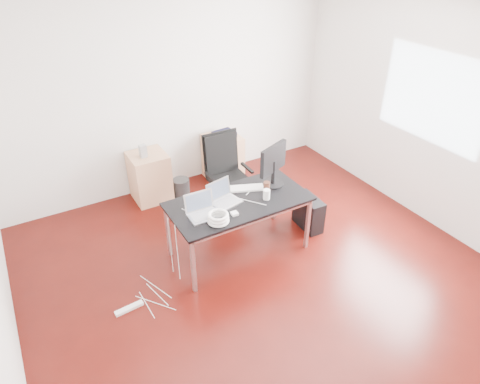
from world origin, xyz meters
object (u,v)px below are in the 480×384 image
desk (239,204)px  office_chair (226,171)px  filing_cabinet_right (223,157)px  pc_tower (308,212)px  filing_cabinet_left (150,177)px

desk → office_chair: 0.93m
filing_cabinet_right → pc_tower: bearing=-78.2°
desk → filing_cabinet_right: desk is taller
filing_cabinet_left → pc_tower: 2.28m
filing_cabinet_left → filing_cabinet_right: (1.17, 0.00, 0.00)m
office_chair → filing_cabinet_left: office_chair is taller
filing_cabinet_left → filing_cabinet_right: bearing=0.0°
office_chair → pc_tower: (0.72, -0.90, -0.39)m
desk → pc_tower: size_ratio=3.56×
filing_cabinet_right → pc_tower: filing_cabinet_right is taller
office_chair → pc_tower: bearing=-49.9°
desk → filing_cabinet_left: 1.77m
desk → pc_tower: desk is taller
filing_cabinet_left → pc_tower: bearing=-47.9°
filing_cabinet_right → filing_cabinet_left: bearing=180.0°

